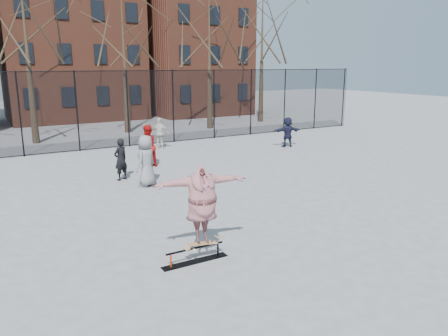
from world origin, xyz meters
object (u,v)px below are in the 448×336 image
skateboard (202,244)px  bystander_white (160,133)px  skate_rail (195,256)px  bystander_red (147,146)px  bystander_navy (288,132)px  skater (202,205)px  bystander_black (121,159)px  bystander_extra (146,161)px

skateboard → bystander_white: size_ratio=0.48×
skate_rail → bystander_white: bystander_white is taller
bystander_red → bystander_navy: size_ratio=1.15×
skate_rail → bystander_white: 13.65m
skater → bystander_black: size_ratio=1.34×
bystander_red → bystander_navy: (8.13, 0.79, -0.12)m
skate_rail → bystander_extra: size_ratio=0.85×
skateboard → bystander_white: bystander_white is taller
bystander_red → bystander_white: size_ratio=1.13×
bystander_red → bystander_extra: bearing=40.9°
skateboard → skater: size_ratio=0.36×
skate_rail → skater: 1.19m
bystander_navy → bystander_extra: (-9.19, -3.49, 0.13)m
skateboard → bystander_extra: bearing=80.1°
bystander_extra → skater: bearing=46.0°
skate_rail → skateboard: 0.32m
bystander_black → bystander_extra: size_ratio=0.86×
bystander_black → bystander_extra: bystander_extra is taller
skate_rail → bystander_white: size_ratio=0.98×
skate_rail → bystander_red: bystander_red is taller
skateboard → bystander_red: bearing=76.6°
bystander_navy → bystander_extra: 9.83m
bystander_red → bystander_white: bystander_red is taller
bystander_red → bystander_extra: (-1.06, -2.70, 0.02)m
skateboard → bystander_white: (4.28, 12.88, 0.41)m
skateboard → bystander_navy: (10.31, 9.97, 0.40)m
skateboard → bystander_red: bystander_red is taller
bystander_black → bystander_navy: size_ratio=1.00×
skater → bystander_navy: (10.31, 9.97, -0.51)m
bystander_black → bystander_extra: 1.38m
bystander_black → bystander_white: (3.70, 5.14, 0.01)m
bystander_black → bystander_white: 6.33m
bystander_black → bystander_white: bystander_white is taller
bystander_black → bystander_navy: bystander_black is taller
bystander_navy → skateboard: bearing=59.7°
bystander_white → bystander_extra: (-3.15, -6.40, 0.12)m
bystander_navy → bystander_black: bearing=28.6°
skate_rail → bystander_black: (0.77, 7.74, 0.66)m
skate_rail → bystander_black: bearing=84.3°
skate_rail → bystander_red: size_ratio=0.86×
bystander_red → bystander_extra: size_ratio=0.98×
bystander_white → bystander_navy: bystander_white is taller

